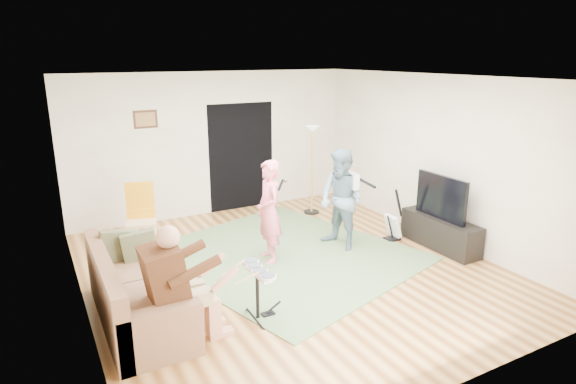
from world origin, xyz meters
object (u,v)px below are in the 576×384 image
at_px(guitar_spare, 393,226).
at_px(drum_kit, 258,296).
at_px(television, 441,197).
at_px(dining_chair, 141,227).
at_px(torchiere_lamp, 312,154).
at_px(singer, 269,212).
at_px(sofa, 132,299).
at_px(tv_cabinet, 440,232).
at_px(guitarist, 341,200).

bearing_deg(guitar_spare, drum_kit, -158.62).
bearing_deg(guitar_spare, television, -57.24).
xyz_separation_m(dining_chair, television, (4.18, -2.16, 0.47)).
relative_size(dining_chair, television, 1.08).
distance_m(torchiere_lamp, television, 2.65).
bearing_deg(singer, television, 78.15).
xyz_separation_m(sofa, guitar_spare, (4.35, 0.55, -0.03)).
bearing_deg(dining_chair, singer, -25.07).
distance_m(drum_kit, guitar_spare, 3.28).
xyz_separation_m(tv_cabinet, television, (-0.05, -0.00, 0.60)).
height_order(dining_chair, tv_cabinet, dining_chair).
bearing_deg(drum_kit, torchiere_lamp, 49.70).
height_order(singer, tv_cabinet, singer).
relative_size(singer, dining_chair, 1.44).
xyz_separation_m(drum_kit, television, (3.45, 0.58, 0.56)).
relative_size(singer, tv_cabinet, 1.10).
height_order(guitarist, tv_cabinet, guitarist).
distance_m(torchiere_lamp, tv_cabinet, 2.80).
height_order(drum_kit, singer, singer).
xyz_separation_m(singer, torchiere_lamp, (1.74, 1.63, 0.40)).
bearing_deg(guitar_spare, singer, 173.66).
xyz_separation_m(torchiere_lamp, tv_cabinet, (0.89, -2.49, -0.92)).
height_order(guitarist, torchiere_lamp, torchiere_lamp).
distance_m(sofa, singer, 2.35).
relative_size(singer, torchiere_lamp, 0.90).
height_order(guitarist, dining_chair, guitarist).
xyz_separation_m(guitarist, television, (1.36, -0.76, 0.05)).
bearing_deg(tv_cabinet, guitarist, 151.85).
bearing_deg(singer, guitarist, 91.75).
bearing_deg(guitar_spare, sofa, -172.84).
height_order(guitar_spare, television, television).
bearing_deg(singer, tv_cabinet, 78.47).
bearing_deg(torchiere_lamp, drum_kit, -130.30).
relative_size(guitar_spare, television, 0.88).
bearing_deg(sofa, tv_cabinet, -0.82).
distance_m(drum_kit, dining_chair, 2.84).
height_order(guitarist, guitar_spare, guitarist).
distance_m(sofa, drum_kit, 1.45).
bearing_deg(tv_cabinet, torchiere_lamp, 109.73).
xyz_separation_m(sofa, torchiere_lamp, (3.90, 2.42, 0.89)).
bearing_deg(guitarist, singer, -107.50).
bearing_deg(drum_kit, singer, 58.89).
distance_m(tv_cabinet, television, 0.60).
relative_size(sofa, torchiere_lamp, 1.22).
xyz_separation_m(guitarist, guitar_spare, (0.97, -0.14, -0.55)).
distance_m(singer, dining_chair, 2.10).
bearing_deg(sofa, dining_chair, 74.84).
bearing_deg(sofa, drum_kit, -26.69).
bearing_deg(dining_chair, tv_cabinet, -12.85).
distance_m(guitar_spare, tv_cabinet, 0.76).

